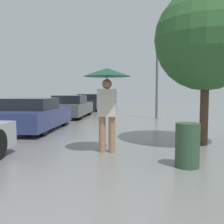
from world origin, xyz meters
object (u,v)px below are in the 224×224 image
object	(u,v)px
parked_car_farthest	(90,102)
trash_bin	(187,145)
parked_car_second	(33,115)
pedestrian	(107,86)
parked_car_third	(71,107)
street_lamp	(157,65)
tree	(206,39)

from	to	relation	value
parked_car_farthest	trash_bin	bearing A→B (deg)	-72.14
parked_car_second	trash_bin	distance (m)	6.39
pedestrian	trash_bin	bearing A→B (deg)	-31.22
pedestrian	parked_car_third	bearing A→B (deg)	110.60
parked_car_third	trash_bin	distance (m)	10.13
pedestrian	street_lamp	xyz separation A→B (m)	(1.78, 7.61, 1.28)
parked_car_third	tree	world-z (taller)	tree
trash_bin	parked_car_third	bearing A→B (deg)	117.46
street_lamp	tree	bearing A→B (deg)	-83.59
parked_car_farthest	street_lamp	bearing A→B (deg)	-49.84
street_lamp	trash_bin	bearing A→B (deg)	-90.70
parked_car_second	street_lamp	bearing A→B (deg)	41.99
parked_car_third	trash_bin	bearing A→B (deg)	-62.54
pedestrian	parked_car_third	world-z (taller)	pedestrian
parked_car_farthest	trash_bin	xyz separation A→B (m)	(4.56, -14.15, -0.17)
pedestrian	parked_car_second	distance (m)	4.58
parked_car_farthest	tree	bearing A→B (deg)	-65.91
pedestrian	street_lamp	size ratio (longest dim) A/B	0.47
parked_car_second	trash_bin	size ratio (longest dim) A/B	4.57
tree	street_lamp	size ratio (longest dim) A/B	0.99
trash_bin	parked_car_second	bearing A→B (deg)	139.38
parked_car_second	tree	world-z (taller)	tree
tree	street_lamp	world-z (taller)	street_lamp
parked_car_third	street_lamp	xyz separation A→B (m)	(4.78, -0.37, 2.27)
parked_car_second	street_lamp	size ratio (longest dim) A/B	0.92
parked_car_farthest	tree	size ratio (longest dim) A/B	0.96
parked_car_third	parked_car_farthest	size ratio (longest dim) A/B	1.03
parked_car_farthest	parked_car_second	bearing A→B (deg)	-91.67
tree	pedestrian	bearing A→B (deg)	-157.25
parked_car_second	parked_car_third	size ratio (longest dim) A/B	0.94
parked_car_second	parked_car_farthest	world-z (taller)	parked_car_farthest
tree	street_lamp	xyz separation A→B (m)	(-0.74, 6.55, 0.03)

